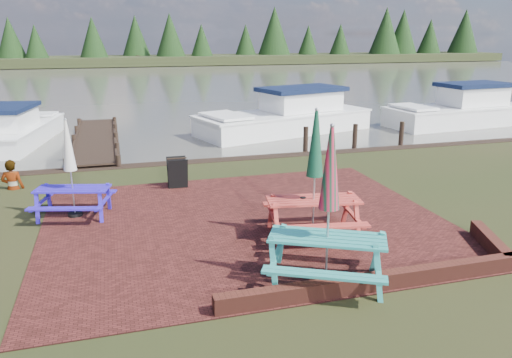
{
  "coord_description": "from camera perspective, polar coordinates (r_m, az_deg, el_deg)",
  "views": [
    {
      "loc": [
        -2.75,
        -9.32,
        4.17
      ],
      "look_at": [
        0.26,
        1.12,
        1.0
      ],
      "focal_mm": 35.0,
      "sensor_mm": 36.0,
      "label": 1
    }
  ],
  "objects": [
    {
      "name": "chalkboard",
      "position": [
        14.06,
        -8.97,
        0.72
      ],
      "size": [
        0.54,
        0.51,
        0.87
      ],
      "rotation": [
        0.0,
        0.0,
        -0.01
      ],
      "color": "black",
      "rests_on": "ground"
    },
    {
      "name": "boat_near",
      "position": [
        23.04,
        3.63,
        6.96
      ],
      "size": [
        8.64,
        5.0,
        2.21
      ],
      "rotation": [
        0.0,
        0.0,
        1.85
      ],
      "color": "white",
      "rests_on": "ground"
    },
    {
      "name": "boat_jetty",
      "position": [
        22.62,
        -25.72,
        4.93
      ],
      "size": [
        3.23,
        6.57,
        1.82
      ],
      "rotation": [
        0.0,
        0.0,
        -0.18
      ],
      "color": "white",
      "rests_on": "ground"
    },
    {
      "name": "person",
      "position": [
        15.29,
        -26.36,
        1.93
      ],
      "size": [
        0.66,
        0.49,
        1.66
      ],
      "primitive_type": "imported",
      "rotation": [
        0.0,
        0.0,
        2.97
      ],
      "color": "gray",
      "rests_on": "ground"
    },
    {
      "name": "boat_far",
      "position": [
        26.7,
        22.31,
        7.1
      ],
      "size": [
        7.47,
        3.25,
        2.27
      ],
      "rotation": [
        0.0,
        0.0,
        1.67
      ],
      "color": "white",
      "rests_on": "ground"
    },
    {
      "name": "paving",
      "position": [
        11.46,
        -1.07,
        -5.02
      ],
      "size": [
        9.0,
        7.5,
        0.02
      ],
      "primitive_type": "cube",
      "color": "#331310",
      "rests_on": "ground"
    },
    {
      "name": "jetty",
      "position": [
        21.0,
        -17.86,
        4.34
      ],
      "size": [
        1.76,
        9.08,
        1.0
      ],
      "color": "black",
      "rests_on": "ground"
    },
    {
      "name": "picnic_table_red",
      "position": [
        10.55,
        6.63,
        -1.62
      ],
      "size": [
        2.21,
        2.03,
        2.71
      ],
      "rotation": [
        0.0,
        0.0,
        -0.16
      ],
      "color": "#BA392F",
      "rests_on": "ground"
    },
    {
      "name": "picnic_table_teal",
      "position": [
        8.61,
        8.2,
        -5.76
      ],
      "size": [
        2.57,
        2.48,
        2.76
      ],
      "rotation": [
        0.0,
        0.0,
        -0.48
      ],
      "color": "teal",
      "rests_on": "ground"
    },
    {
      "name": "far_treeline",
      "position": [
        75.37,
        -14.5,
        15.09
      ],
      "size": [
        120.0,
        10.0,
        8.1
      ],
      "color": "black",
      "rests_on": "ground"
    },
    {
      "name": "brick_wall",
      "position": [
        9.37,
        17.63,
        -9.96
      ],
      "size": [
        6.21,
        1.79,
        0.3
      ],
      "color": "#4C1E16",
      "rests_on": "ground"
    },
    {
      "name": "ground",
      "position": [
        10.57,
        0.35,
        -6.96
      ],
      "size": [
        120.0,
        120.0,
        0.0
      ],
      "primitive_type": "plane",
      "color": "black",
      "rests_on": "ground"
    },
    {
      "name": "water",
      "position": [
        46.59,
        -12.86,
        10.73
      ],
      "size": [
        120.0,
        60.0,
        0.02
      ],
      "primitive_type": "cube",
      "color": "#403E37",
      "rests_on": "ground"
    },
    {
      "name": "picnic_table_blue",
      "position": [
        12.39,
        -20.29,
        -0.5
      ],
      "size": [
        2.0,
        1.87,
        2.32
      ],
      "rotation": [
        0.0,
        0.0,
        -0.26
      ],
      "color": "#2C19BF",
      "rests_on": "ground"
    }
  ]
}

